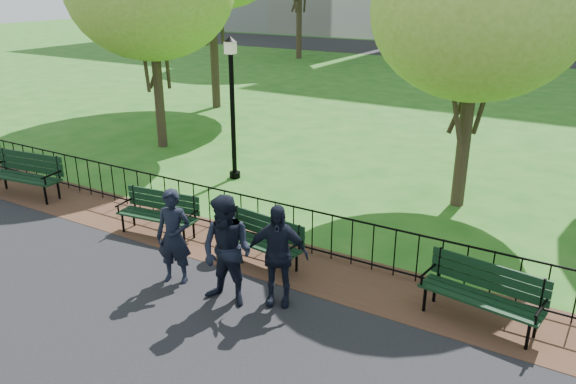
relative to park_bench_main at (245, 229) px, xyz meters
The scene contains 14 objects.
ground 1.41m from the park_bench_main, 73.36° to the right, with size 120.00×120.00×0.00m, color #1F5917.
dirt_strip 0.74m from the park_bench_main, 36.63° to the left, with size 60.00×1.60×0.01m, color #392417.
far_street 33.78m from the park_bench_main, 89.38° to the left, with size 70.00×9.00×0.01m, color black.
iron_fence 0.86m from the park_bench_main, 64.61° to the left, with size 24.06×0.06×1.00m.
park_bench_main is the anchor object (origin of this frame).
park_bench_left_a 2.07m from the park_bench_main, behind, with size 1.73×0.72×0.95m.
park_bench_left_b 6.26m from the park_bench_main, behind, with size 2.01×0.86×1.11m.
park_bench_right_a 4.18m from the park_bench_main, ahead, with size 1.82×0.78×1.00m.
lamppost 4.75m from the park_bench_main, 128.59° to the left, with size 0.32×0.32×3.55m.
tree_near_e 6.48m from the park_bench_main, 60.91° to the left, with size 4.40×4.40×6.13m.
person_left 1.40m from the park_bench_main, 112.35° to the right, with size 0.60×0.39×1.63m, color black.
person_mid 1.56m from the park_bench_main, 64.69° to the right, with size 0.87×0.45×1.79m, color black.
person_right 1.65m from the park_bench_main, 36.88° to the right, with size 0.97×0.40×1.66m, color black.
taxi 32.61m from the park_bench_main, 97.42° to the left, with size 1.91×4.76×1.62m, color yellow.
Camera 1 is at (5.06, -6.27, 4.79)m, focal length 35.00 mm.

